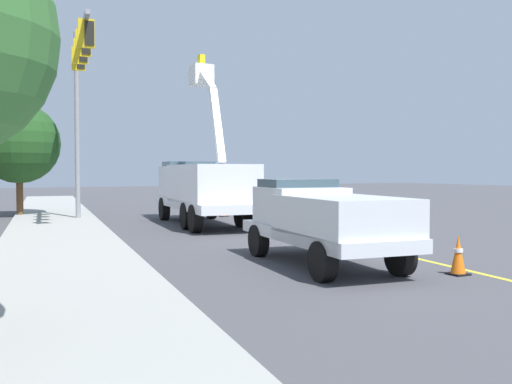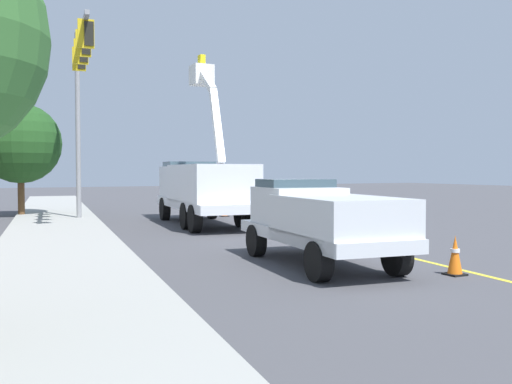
% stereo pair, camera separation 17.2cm
% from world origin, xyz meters
% --- Properties ---
extents(ground, '(120.00, 120.00, 0.00)m').
position_xyz_m(ground, '(0.00, 0.00, 0.00)').
color(ground, '#47474C').
extents(sidewalk_far_side, '(60.03, 10.17, 0.12)m').
position_xyz_m(sidewalk_far_side, '(0.94, 8.54, 0.06)').
color(sidewalk_far_side, '#9E9E99').
rests_on(sidewalk_far_side, ground).
extents(lane_centre_stripe, '(49.72, 5.65, 0.01)m').
position_xyz_m(lane_centre_stripe, '(0.00, 0.00, 0.00)').
color(lane_centre_stripe, yellow).
rests_on(lane_centre_stripe, ground).
extents(utility_bucket_truck, '(8.42, 3.39, 7.45)m').
position_xyz_m(utility_bucket_truck, '(2.93, 2.44, 1.62)').
color(utility_bucket_truck, white).
rests_on(utility_bucket_truck, ground).
extents(service_pickup_truck, '(5.80, 2.70, 2.06)m').
position_xyz_m(service_pickup_truck, '(-7.88, 3.64, 1.12)').
color(service_pickup_truck, silver).
rests_on(service_pickup_truck, ground).
extents(passing_minivan, '(4.98, 2.42, 1.69)m').
position_xyz_m(passing_minivan, '(9.25, -3.89, 0.97)').
color(passing_minivan, black).
rests_on(passing_minivan, ground).
extents(traffic_cone_leading, '(0.40, 0.40, 0.88)m').
position_xyz_m(traffic_cone_leading, '(-10.28, 1.71, 0.43)').
color(traffic_cone_leading, black).
rests_on(traffic_cone_leading, ground).
extents(traffic_cone_mid_front, '(0.40, 0.40, 0.85)m').
position_xyz_m(traffic_cone_mid_front, '(-2.58, 0.99, 0.42)').
color(traffic_cone_mid_front, black).
rests_on(traffic_cone_mid_front, ground).
extents(traffic_cone_mid_rear, '(0.40, 0.40, 0.76)m').
position_xyz_m(traffic_cone_mid_rear, '(6.30, 0.03, 0.37)').
color(traffic_cone_mid_rear, black).
rests_on(traffic_cone_mid_rear, ground).
extents(traffic_signal_mast, '(7.23, 1.09, 8.54)m').
position_xyz_m(traffic_signal_mast, '(5.07, 7.05, 6.09)').
color(traffic_signal_mast, gray).
rests_on(traffic_signal_mast, ground).
extents(street_tree_right, '(3.94, 3.94, 5.59)m').
position_xyz_m(street_tree_right, '(10.66, 9.05, 3.61)').
color(street_tree_right, brown).
rests_on(street_tree_right, ground).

